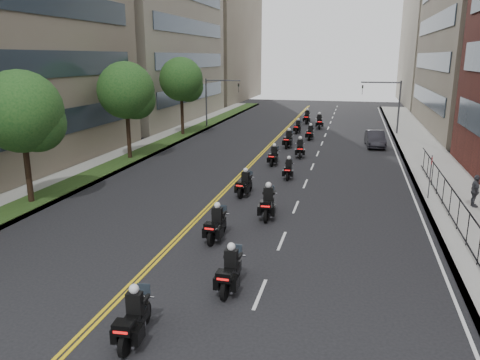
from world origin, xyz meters
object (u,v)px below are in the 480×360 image
object	(u,v)px
motorcycle_7	(300,149)
motorcycle_12	(307,118)
pedestrian_c	(475,191)
parked_sedan	(375,139)
motorcycle_4	(245,185)
motorcycle_10	(298,127)
motorcycle_3	(268,204)
motorcycle_1	(230,272)
motorcycle_9	(310,133)
motorcycle_11	(319,122)
motorcycle_0	(134,319)
motorcycle_6	(274,156)
motorcycle_5	(288,170)
motorcycle_8	(288,140)
motorcycle_2	(216,225)

from	to	relation	value
motorcycle_7	motorcycle_12	size ratio (longest dim) A/B	0.92
motorcycle_7	motorcycle_12	xyz separation A→B (m)	(-1.47, 20.05, 0.06)
pedestrian_c	parked_sedan	bearing A→B (deg)	9.88
motorcycle_4	motorcycle_10	xyz separation A→B (m)	(0.26, 24.02, -0.02)
motorcycle_3	motorcycle_10	bearing A→B (deg)	90.29
motorcycle_1	motorcycle_3	bearing A→B (deg)	91.19
motorcycle_10	motorcycle_12	world-z (taller)	motorcycle_12
motorcycle_9	motorcycle_11	xyz separation A→B (m)	(0.29, 7.60, 0.10)
motorcycle_12	motorcycle_9	bearing A→B (deg)	-83.26
motorcycle_0	motorcycle_12	size ratio (longest dim) A/B	0.92
motorcycle_10	motorcycle_12	size ratio (longest dim) A/B	0.85
motorcycle_4	motorcycle_11	bearing A→B (deg)	91.97
motorcycle_0	motorcycle_9	bearing A→B (deg)	82.41
motorcycle_12	motorcycle_3	bearing A→B (deg)	-88.07
motorcycle_3	pedestrian_c	distance (m)	11.25
motorcycle_10	motorcycle_0	bearing A→B (deg)	-84.29
motorcycle_4	pedestrian_c	world-z (taller)	pedestrian_c
motorcycle_3	motorcycle_4	distance (m)	4.11
motorcycle_4	pedestrian_c	bearing A→B (deg)	8.14
motorcycle_0	motorcycle_6	size ratio (longest dim) A/B	1.05
motorcycle_5	motorcycle_7	distance (m)	7.10
motorcycle_3	motorcycle_8	xyz separation A→B (m)	(-1.63, 19.20, -0.03)
motorcycle_5	parked_sedan	distance (m)	14.63
motorcycle_9	motorcycle_11	world-z (taller)	motorcycle_11
motorcycle_1	motorcycle_11	size ratio (longest dim) A/B	0.92
motorcycle_0	motorcycle_7	size ratio (longest dim) A/B	1.00
motorcycle_12	parked_sedan	xyz separation A→B (m)	(7.59, -13.83, -0.01)
motorcycle_5	parked_sedan	world-z (taller)	motorcycle_5
motorcycle_11	motorcycle_1	bearing A→B (deg)	-96.75
motorcycle_2	motorcycle_11	size ratio (longest dim) A/B	0.93
motorcycle_5	motorcycle_9	xyz separation A→B (m)	(-0.03, 15.70, 0.04)
motorcycle_0	motorcycle_3	xyz separation A→B (m)	(1.81, 11.49, 0.05)
motorcycle_0	motorcycle_4	world-z (taller)	motorcycle_0
motorcycle_6	parked_sedan	world-z (taller)	motorcycle_6
motorcycle_9	parked_sedan	bearing A→B (deg)	-17.50
motorcycle_0	motorcycle_11	bearing A→B (deg)	82.50
motorcycle_3	motorcycle_12	xyz separation A→B (m)	(-1.60, 35.31, 0.01)
motorcycle_1	motorcycle_11	distance (m)	39.36
pedestrian_c	motorcycle_5	bearing A→B (deg)	63.55
motorcycle_12	parked_sedan	size ratio (longest dim) A/B	0.57
motorcycle_3	motorcycle_6	bearing A→B (deg)	94.84
motorcycle_1	parked_sedan	distance (m)	29.95
motorcycle_9	motorcycle_4	bearing A→B (deg)	-91.54
motorcycle_10	parked_sedan	bearing A→B (deg)	-32.42
motorcycle_8	motorcycle_12	xyz separation A→B (m)	(0.03, 16.11, 0.04)
motorcycle_0	motorcycle_5	xyz separation A→B (m)	(1.72, 19.67, -0.08)
motorcycle_10	motorcycle_11	xyz separation A→B (m)	(1.96, 3.88, 0.11)
motorcycle_1	motorcycle_3	distance (m)	7.88
motorcycle_9	pedestrian_c	world-z (taller)	pedestrian_c
parked_sedan	motorcycle_3	bearing A→B (deg)	-109.89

